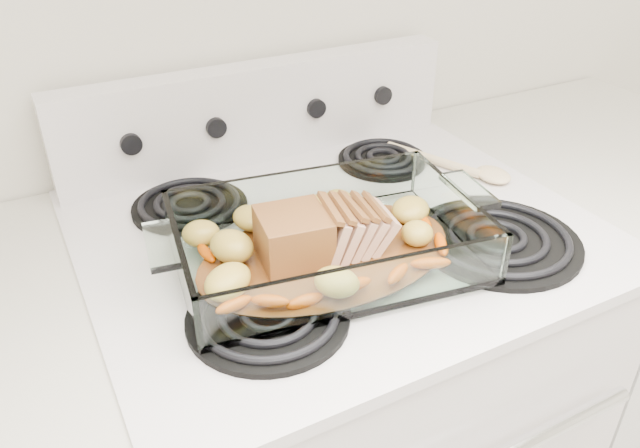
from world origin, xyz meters
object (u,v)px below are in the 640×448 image
counter_right (574,323)px  baking_dish (327,247)px  pork_roast (315,236)px  electric_range (333,420)px

counter_right → baking_dish: size_ratio=2.24×
pork_roast → electric_range: bearing=53.9°
counter_right → electric_range: bearing=179.9°
counter_right → baking_dish: (-0.73, -0.09, 0.50)m
electric_range → counter_right: bearing=-0.1°
electric_range → pork_roast: size_ratio=5.78×
baking_dish → pork_roast: 0.03m
electric_range → pork_roast: electric_range is taller
baking_dish → pork_roast: bearing=-171.3°
counter_right → pork_roast: size_ratio=4.82×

